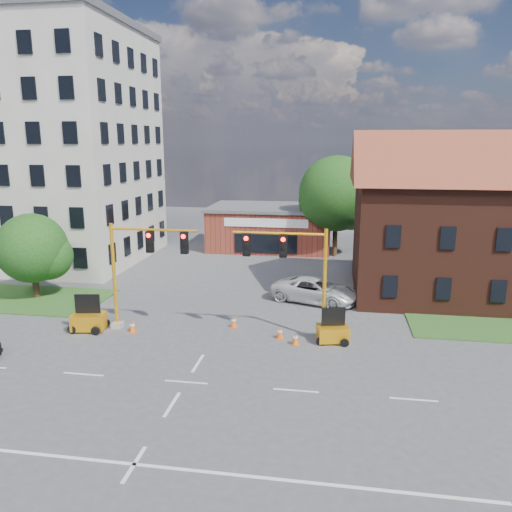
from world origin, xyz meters
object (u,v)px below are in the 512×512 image
object	(u,v)px
signal_mast_west	(141,264)
signal_mast_east	(294,270)
pickup_white	(316,290)
trailer_west	(89,320)
trailer_east	(333,332)

from	to	relation	value
signal_mast_west	signal_mast_east	xyz separation A→B (m)	(8.71, 0.00, 0.00)
signal_mast_east	pickup_white	world-z (taller)	signal_mast_east
signal_mast_west	signal_mast_east	world-z (taller)	same
trailer_west	pickup_white	world-z (taller)	trailer_west
trailer_west	pickup_white	xyz separation A→B (m)	(12.70, 7.39, 0.17)
trailer_east	trailer_west	bearing A→B (deg)	169.09
signal_mast_west	trailer_west	distance (m)	4.52
signal_mast_west	trailer_east	xyz separation A→B (m)	(10.89, -0.22, -3.33)
signal_mast_west	pickup_white	xyz separation A→B (m)	(9.66, 6.68, -3.10)
trailer_east	pickup_white	size ratio (longest dim) A/B	0.32
trailer_west	signal_mast_west	bearing A→B (deg)	4.16
signal_mast_east	trailer_east	xyz separation A→B (m)	(2.18, -0.22, -3.33)
signal_mast_west	pickup_white	size ratio (longest dim) A/B	1.05
trailer_west	trailer_east	size ratio (longest dim) A/B	1.11
trailer_east	pickup_white	distance (m)	7.01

